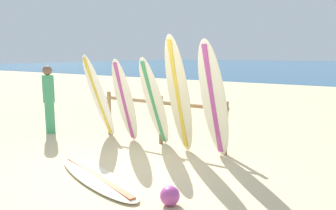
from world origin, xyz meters
TOP-DOWN VIEW (x-y plane):
  - ground_plane at (0.00, 0.00)m, footprint 120.00×120.00m
  - surfboard_rack at (-0.39, 1.75)m, footprint 3.22×0.09m
  - surfboard_leaning_far_left at (-1.85, 1.30)m, footprint 0.65×0.88m
  - surfboard_leaning_left at (-1.06, 1.31)m, footprint 0.49×0.72m
  - surfboard_leaning_center_left at (-0.34, 1.42)m, footprint 0.57×0.87m
  - surfboard_leaning_center at (0.34, 1.30)m, footprint 0.62×0.74m
  - surfboard_leaning_center_right at (1.07, 1.35)m, footprint 0.70×0.83m
  - surfboard_lying_on_sand at (-0.11, -0.57)m, footprint 2.44×1.29m
  - beachgoer_standing at (-3.32, 1.01)m, footprint 0.31×0.33m
  - beach_ball at (1.39, -0.70)m, footprint 0.27×0.27m

SIDE VIEW (x-z plane):
  - ground_plane at x=0.00m, z-range 0.00..0.00m
  - surfboard_lying_on_sand at x=-0.11m, z-range -0.01..0.08m
  - beach_ball at x=1.39m, z-range 0.00..0.27m
  - surfboard_rack at x=-0.39m, z-range 0.17..1.26m
  - beachgoer_standing at x=-3.32m, z-range 0.09..1.82m
  - surfboard_leaning_left at x=-1.06m, z-range 0.00..1.93m
  - surfboard_leaning_center_left at x=-0.34m, z-range 0.00..1.97m
  - surfboard_leaning_far_left at x=-1.85m, z-range 0.00..2.03m
  - surfboard_leaning_center_right at x=1.07m, z-range 0.00..2.30m
  - surfboard_leaning_center at x=0.34m, z-range 0.00..2.40m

